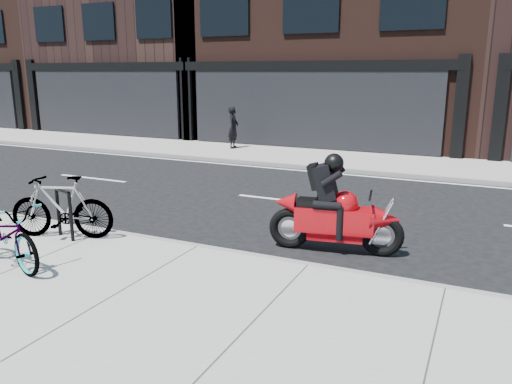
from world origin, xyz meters
The scene contains 10 objects.
ground centered at (0.00, 0.00, 0.00)m, with size 120.00×120.00×0.00m, color black.
sidewalk_near centered at (0.00, -5.00, 0.07)m, with size 60.00×6.00×0.13m, color gray.
sidewalk_far centered at (0.00, 7.75, 0.07)m, with size 60.00×3.50×0.13m, color gray.
building_west centered at (-22.00, 14.50, 6.75)m, with size 10.00×10.00×13.50m, color black.
building_midwest centered at (-12.00, 14.50, 6.00)m, with size 10.00×10.00×12.00m, color black.
bike_rack centered at (-2.36, -2.60, 0.66)m, with size 0.51×0.21×0.90m.
bicycle_front centered at (-2.17, -3.94, 0.64)m, with size 0.67×1.93×1.01m, color gray.
bicycle_rear centered at (-2.41, -2.60, 0.70)m, with size 0.53×1.89×1.14m, color gray.
motorcycle centered at (2.20, -0.89, 0.70)m, with size 2.30×0.75×1.73m.
pedestrian centered at (-4.62, 8.25, 0.93)m, with size 0.58×0.38×1.59m, color black.
Camera 1 is at (4.32, -8.87, 3.04)m, focal length 35.00 mm.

